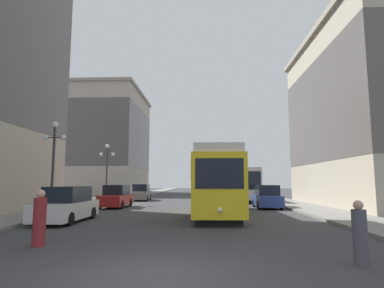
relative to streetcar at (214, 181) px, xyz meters
The scene contains 15 objects.
ground_plane 13.64m from the streetcar, 97.27° to the right, with size 200.00×200.00×0.00m, color #38383A.
sidewalk_left 28.80m from the streetcar, 112.01° to the left, with size 3.39×120.00×0.15m, color gray.
sidewalk_right 27.71m from the streetcar, 74.56° to the left, with size 3.39×120.00×0.15m, color gray.
streetcar is the anchor object (origin of this frame).
transit_bus 15.64m from the streetcar, 76.41° to the left, with size 2.87×11.71×3.45m.
parked_car_left_near 17.27m from the streetcar, 116.84° to the left, with size 2.08×5.02×1.82m.
parked_car_left_mid 9.43m from the streetcar, 146.26° to the left, with size 1.94×4.28×1.82m.
parked_car_right_far 6.80m from the streetcar, 49.23° to the left, with size 1.93×4.23×1.82m.
parked_car_left_far 8.86m from the streetcar, 152.42° to the right, with size 1.90×4.83×1.82m.
pedestrian_crossing_near 11.93m from the streetcar, 120.14° to the right, with size 0.40×0.40×1.80m.
pedestrian_crossing_far 12.77m from the streetcar, 74.98° to the right, with size 0.36×0.36×1.59m.
lamp_post_left_near 10.01m from the streetcar, 168.71° to the right, with size 1.41×0.36×5.56m.
lamp_post_left_far 13.00m from the streetcar, 138.58° to the left, with size 1.41×0.36×5.43m.
building_left_corner 42.02m from the streetcar, 115.72° to the left, with size 11.55×18.95×18.75m.
building_right_corner 16.55m from the streetcar, 24.69° to the left, with size 10.72×17.89×15.27m.
Camera 1 is at (1.12, -7.17, 2.05)m, focal length 29.56 mm.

